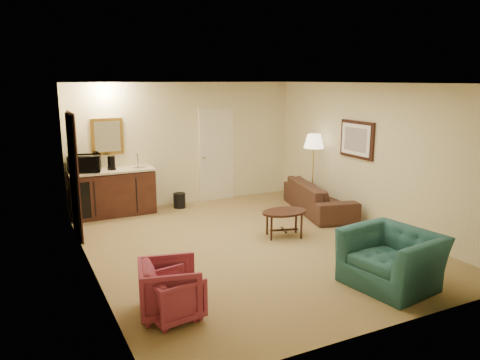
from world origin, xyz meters
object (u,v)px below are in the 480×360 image
object	(u,v)px
floor_lamp	(313,171)
microwave	(84,162)
wetbar_cabinet	(113,193)
waste_bin	(179,200)
coffee_maker	(111,163)
coffee_table	(284,224)
rose_chair_near	(174,295)
sofa	(319,192)
teal_armchair	(392,250)
rose_chair_far	(170,286)

from	to	relation	value
floor_lamp	microwave	xyz separation A→B (m)	(-4.35, 1.34, 0.33)
wetbar_cabinet	floor_lamp	xyz separation A→B (m)	(3.85, -1.32, 0.33)
wetbar_cabinet	waste_bin	size ratio (longest dim) A/B	5.20
waste_bin	coffee_maker	xyz separation A→B (m)	(-1.35, 0.07, 0.90)
coffee_table	coffee_maker	size ratio (longest dim) A/B	2.94
rose_chair_near	microwave	xyz separation A→B (m)	(-0.25, 4.51, 0.83)
sofa	coffee_table	distance (m)	1.77
teal_armchair	coffee_maker	xyz separation A→B (m)	(-2.58, 4.92, 0.56)
microwave	floor_lamp	bearing A→B (deg)	-2.70
rose_chair_far	coffee_maker	bearing A→B (deg)	9.47
floor_lamp	microwave	distance (m)	4.56
coffee_table	waste_bin	world-z (taller)	coffee_table
rose_chair_near	floor_lamp	bearing A→B (deg)	-61.56
sofa	floor_lamp	bearing A→B (deg)	4.34
wetbar_cabinet	sofa	distance (m)	4.14
floor_lamp	microwave	world-z (taller)	floor_lamp
floor_lamp	rose_chair_far	bearing A→B (deg)	-143.40
teal_armchair	floor_lamp	xyz separation A→B (m)	(1.27, 3.60, 0.29)
waste_bin	rose_chair_near	bearing A→B (deg)	-109.88
sofa	teal_armchair	xyz separation A→B (m)	(-1.22, -3.29, 0.08)
sofa	waste_bin	bearing A→B (deg)	71.00
rose_chair_near	waste_bin	distance (m)	4.71
rose_chair_far	waste_bin	distance (m)	4.59
rose_chair_far	floor_lamp	world-z (taller)	floor_lamp
rose_chair_near	sofa	bearing A→B (deg)	-64.04
teal_armchair	waste_bin	xyz separation A→B (m)	(-1.23, 4.85, -0.33)
microwave	waste_bin	bearing A→B (deg)	11.69
wetbar_cabinet	teal_armchair	bearing A→B (deg)	-62.29
wetbar_cabinet	coffee_maker	xyz separation A→B (m)	(0.00, -0.00, 0.60)
teal_armchair	waste_bin	distance (m)	5.02
coffee_table	teal_armchair	bearing A→B (deg)	-84.21
floor_lamp	coffee_maker	size ratio (longest dim) A/B	5.75
rose_chair_near	coffee_maker	bearing A→B (deg)	-12.51
microwave	coffee_maker	bearing A→B (deg)	12.26
teal_armchair	coffee_table	distance (m)	2.31
wetbar_cabinet	sofa	bearing A→B (deg)	-23.22
rose_chair_near	rose_chair_far	world-z (taller)	rose_chair_far
rose_chair_far	microwave	xyz separation A→B (m)	(-0.25, 4.38, 0.77)
wetbar_cabinet	teal_armchair	world-z (taller)	teal_armchair
teal_armchair	rose_chair_far	xyz separation A→B (m)	(-2.83, 0.56, -0.15)
coffee_table	microwave	distance (m)	3.99
wetbar_cabinet	microwave	distance (m)	0.83
wetbar_cabinet	rose_chair_near	distance (m)	4.50
sofa	waste_bin	world-z (taller)	sofa
floor_lamp	rose_chair_near	bearing A→B (deg)	-142.25
microwave	coffee_maker	world-z (taller)	microwave
wetbar_cabinet	rose_chair_near	size ratio (longest dim) A/B	2.81
wetbar_cabinet	rose_chair_near	xyz separation A→B (m)	(-0.25, -4.49, -0.17)
rose_chair_near	waste_bin	world-z (taller)	rose_chair_near
rose_chair_far	coffee_maker	xyz separation A→B (m)	(0.25, 4.36, 0.71)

